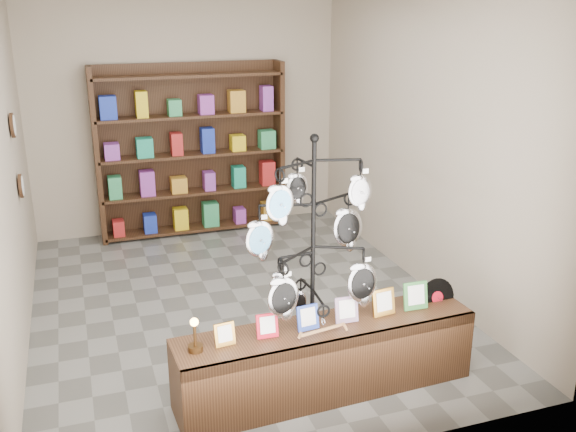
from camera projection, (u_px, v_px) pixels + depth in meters
name	position (u px, v px, depth m)	size (l,w,h in m)	color
ground	(239.00, 302.00, 6.56)	(5.00, 5.00, 0.00)	slate
room_envelope	(234.00, 122.00, 5.98)	(5.00, 5.00, 5.00)	#AA9D89
display_tree	(313.00, 247.00, 4.79)	(1.04, 0.93, 2.04)	black
front_shelf	(326.00, 358.00, 4.97)	(2.38, 0.59, 0.84)	black
back_shelving	(192.00, 155.00, 8.30)	(2.42, 0.36, 2.20)	black
wall_clocks	(17.00, 156.00, 6.20)	(0.03, 0.24, 0.84)	black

